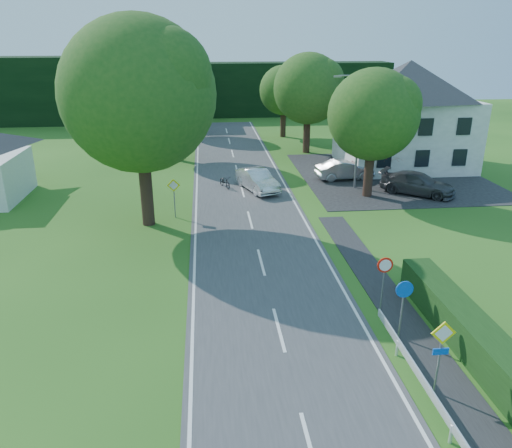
{
  "coord_description": "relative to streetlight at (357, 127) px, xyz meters",
  "views": [
    {
      "loc": [
        -2.52,
        -4.04,
        10.46
      ],
      "look_at": [
        -0.28,
        17.73,
        2.15
      ],
      "focal_mm": 35.0,
      "sensor_mm": 36.0,
      "label": 1
    }
  ],
  "objects": [
    {
      "name": "road",
      "position": [
        -8.06,
        -10.0,
        -4.44
      ],
      "size": [
        7.0,
        80.0,
        0.04
      ],
      "primitive_type": "cube",
      "color": "#3E3E41",
      "rests_on": "ground"
    },
    {
      "name": "parking_pad",
      "position": [
        3.94,
        3.0,
        -4.44
      ],
      "size": [
        14.0,
        16.0,
        0.04
      ],
      "primitive_type": "cube",
      "color": "black",
      "rests_on": "ground"
    },
    {
      "name": "line_edge_left",
      "position": [
        -11.31,
        -10.0,
        -4.42
      ],
      "size": [
        0.12,
        80.0,
        0.01
      ],
      "primitive_type": "cube",
      "color": "white",
      "rests_on": "road"
    },
    {
      "name": "line_edge_right",
      "position": [
        -4.81,
        -10.0,
        -4.42
      ],
      "size": [
        0.12,
        80.0,
        0.01
      ],
      "primitive_type": "cube",
      "color": "white",
      "rests_on": "road"
    },
    {
      "name": "line_centre",
      "position": [
        -8.06,
        -10.0,
        -4.42
      ],
      "size": [
        0.12,
        80.0,
        0.01
      ],
      "primitive_type": null,
      "color": "white",
      "rests_on": "road"
    },
    {
      "name": "tree_main",
      "position": [
        -14.06,
        -6.0,
        1.36
      ],
      "size": [
        9.4,
        9.4,
        11.64
      ],
      "primitive_type": null,
      "color": "#214F17",
      "rests_on": "ground"
    },
    {
      "name": "tree_left_far",
      "position": [
        -13.06,
        10.0,
        -0.17
      ],
      "size": [
        7.0,
        7.0,
        8.58
      ],
      "primitive_type": null,
      "color": "#214F17",
      "rests_on": "ground"
    },
    {
      "name": "tree_right_far",
      "position": [
        -1.06,
        12.0,
        0.08
      ],
      "size": [
        7.4,
        7.4,
        9.09
      ],
      "primitive_type": null,
      "color": "#214F17",
      "rests_on": "ground"
    },
    {
      "name": "tree_left_back",
      "position": [
        -12.56,
        22.0,
        -0.43
      ],
      "size": [
        6.6,
        6.6,
        8.07
      ],
      "primitive_type": null,
      "color": "#214F17",
      "rests_on": "ground"
    },
    {
      "name": "tree_right_back",
      "position": [
        -2.06,
        20.0,
        -0.68
      ],
      "size": [
        6.2,
        6.2,
        7.56
      ],
      "primitive_type": null,
      "color": "#214F17",
      "rests_on": "ground"
    },
    {
      "name": "tree_right_mid",
      "position": [
        0.44,
        -2.0,
        -0.17
      ],
      "size": [
        7.0,
        7.0,
        8.58
      ],
      "primitive_type": null,
      "color": "#214F17",
      "rests_on": "ground"
    },
    {
      "name": "treeline_right",
      "position": [
        -0.06,
        36.0,
        -0.96
      ],
      "size": [
        30.0,
        5.0,
        7.0
      ],
      "primitive_type": "cube",
      "color": "black",
      "rests_on": "ground"
    },
    {
      "name": "house_white",
      "position": [
        5.94,
        6.0,
        -0.06
      ],
      "size": [
        10.6,
        8.4,
        8.6
      ],
      "color": "silver",
      "rests_on": "ground"
    },
    {
      "name": "streetlight",
      "position": [
        0.0,
        0.0,
        0.0
      ],
      "size": [
        2.03,
        0.18,
        8.0
      ],
      "color": "gray",
      "rests_on": "ground"
    },
    {
      "name": "sign_priority_right",
      "position": [
        -3.76,
        -22.02,
        -2.67
      ],
      "size": [
        0.78,
        0.09,
        2.59
      ],
      "color": "gray",
      "rests_on": "ground"
    },
    {
      "name": "sign_roundabout",
      "position": [
        -3.76,
        -19.02,
        -2.79
      ],
      "size": [
        0.64,
        0.08,
        2.37
      ],
      "color": "gray",
      "rests_on": "ground"
    },
    {
      "name": "sign_speed_limit",
      "position": [
        -3.76,
        -17.03,
        -2.7
      ],
      "size": [
        0.64,
        0.11,
        2.37
      ],
      "color": "gray",
      "rests_on": "ground"
    },
    {
      "name": "sign_priority_left",
      "position": [
        -12.56,
        -5.02,
        -2.75
      ],
      "size": [
        0.78,
        0.09,
        2.44
      ],
      "color": "gray",
      "rests_on": "ground"
    },
    {
      "name": "moving_car",
      "position": [
        -6.99,
        0.07,
        -3.67
      ],
      "size": [
        3.01,
        4.85,
        1.51
      ],
      "primitive_type": "imported",
      "rotation": [
        0.0,
        0.0,
        0.33
      ],
      "color": "silver",
      "rests_on": "road"
    },
    {
      "name": "motorcycle",
      "position": [
        -9.26,
        1.0,
        -3.99
      ],
      "size": [
        1.15,
        1.75,
        0.87
      ],
      "primitive_type": "imported",
      "rotation": [
        0.0,
        0.0,
        0.38
      ],
      "color": "black",
      "rests_on": "road"
    },
    {
      "name": "parked_car_red",
      "position": [
        3.2,
        3.0,
        -3.61
      ],
      "size": [
        4.85,
        2.11,
        1.63
      ],
      "primitive_type": "imported",
      "rotation": [
        0.0,
        0.0,
        1.61
      ],
      "color": "#620A12",
      "rests_on": "parking_pad"
    },
    {
      "name": "parked_car_silver_a",
      "position": [
        0.0,
        2.32,
        -3.7
      ],
      "size": [
        4.56,
        2.01,
        1.46
      ],
      "primitive_type": "imported",
      "rotation": [
        0.0,
        0.0,
        1.68
      ],
      "color": "#A9A9AD",
      "rests_on": "parking_pad"
    },
    {
      "name": "parked_car_grey",
      "position": [
        4.02,
        -1.95,
        -3.68
      ],
      "size": [
        5.32,
        4.8,
        1.49
      ],
      "primitive_type": "imported",
      "rotation": [
        0.0,
        0.0,
        0.9
      ],
      "color": "#424246",
      "rests_on": "parking_pad"
    },
    {
      "name": "parasol",
      "position": [
        3.53,
        2.17,
        -3.51
      ],
      "size": [
        2.31,
        2.34,
        1.82
      ],
      "primitive_type": "imported",
      "rotation": [
        0.0,
        0.0,
        -0.18
      ],
      "color": "#BB370F",
      "rests_on": "parking_pad"
    }
  ]
}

